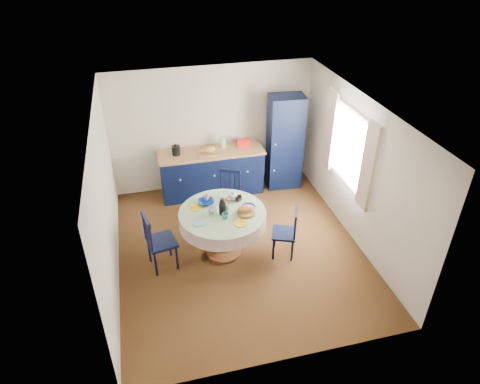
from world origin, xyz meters
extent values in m
plane|color=black|center=(0.00, 0.00, 0.00)|extent=(4.50, 4.50, 0.00)
plane|color=white|center=(0.00, 0.00, 2.50)|extent=(4.50, 4.50, 0.00)
cube|color=beige|center=(0.00, 2.25, 1.25)|extent=(4.00, 0.02, 2.50)
cube|color=beige|center=(-2.00, 0.00, 1.25)|extent=(0.02, 4.50, 2.50)
cube|color=beige|center=(2.00, 0.00, 1.25)|extent=(0.02, 4.50, 2.50)
plane|color=white|center=(2.00, 0.30, 1.50)|extent=(0.00, 1.20, 1.20)
cube|color=white|center=(1.92, -0.40, 1.55)|extent=(0.05, 0.34, 1.45)
cube|color=white|center=(1.92, 1.00, 1.55)|extent=(0.05, 0.34, 1.45)
cube|color=black|center=(-0.10, 1.90, 0.44)|extent=(2.01, 0.61, 0.88)
cube|color=#AA7E4D|center=(-0.10, 1.90, 0.90)|extent=(2.07, 0.65, 0.04)
cube|color=#9E1A0E|center=(0.57, 1.95, 1.00)|extent=(0.26, 0.14, 0.16)
cube|color=#AA7E4D|center=(-0.19, 1.83, 0.93)|extent=(0.34, 0.24, 0.02)
ellipsoid|color=#A26D3F|center=(-0.19, 1.83, 1.01)|extent=(0.31, 0.20, 0.13)
cylinder|color=silver|center=(0.16, 2.02, 1.03)|extent=(0.12, 0.12, 0.22)
cube|color=black|center=(1.40, 1.85, 0.97)|extent=(0.71, 0.54, 1.93)
cylinder|color=white|center=(1.14, 1.60, 1.06)|extent=(0.04, 0.02, 0.04)
cylinder|color=white|center=(1.14, 1.60, 0.48)|extent=(0.04, 0.02, 0.04)
cylinder|color=brown|center=(-0.29, -0.04, 0.03)|extent=(0.57, 0.57, 0.05)
cylinder|color=brown|center=(-0.29, -0.04, 0.41)|extent=(0.12, 0.12, 0.77)
cylinder|color=brown|center=(-0.29, -0.04, 0.81)|extent=(1.33, 1.33, 0.03)
cylinder|color=white|center=(-0.29, -0.04, 0.72)|extent=(1.39, 1.39, 0.22)
cylinder|color=beige|center=(-0.29, -0.04, 0.83)|extent=(1.39, 1.39, 0.01)
cylinder|color=#82ACAF|center=(-0.70, -0.23, 0.85)|extent=(0.22, 0.22, 0.01)
cylinder|color=gold|center=(-0.08, -0.41, 0.85)|extent=(0.22, 0.22, 0.01)
cylinder|color=navy|center=(0.15, 0.00, 0.85)|extent=(0.22, 0.22, 0.01)
cylinder|color=#7FBE72|center=(-0.15, 0.43, 0.85)|extent=(0.22, 0.22, 0.01)
cylinder|color=gold|center=(-0.67, 0.18, 0.85)|extent=(0.22, 0.22, 0.01)
cylinder|color=#A47F41|center=(0.06, -0.18, 0.87)|extent=(0.28, 0.28, 0.05)
ellipsoid|color=#A26D3F|center=(0.06, -0.18, 0.95)|extent=(0.26, 0.16, 0.11)
cube|color=silver|center=(-0.42, 0.03, 0.86)|extent=(0.10, 0.07, 0.04)
cylinder|color=black|center=(-1.08, -0.24, 0.23)|extent=(0.04, 0.04, 0.46)
cylinder|color=black|center=(-1.15, 0.12, 0.23)|extent=(0.04, 0.04, 0.46)
cylinder|color=black|center=(-1.41, -0.31, 0.23)|extent=(0.04, 0.04, 0.46)
cylinder|color=black|center=(-1.49, 0.05, 0.23)|extent=(0.04, 0.04, 0.46)
cube|color=black|center=(-1.28, -0.09, 0.48)|extent=(0.51, 0.53, 0.04)
cylinder|color=black|center=(-1.43, -0.31, 0.74)|extent=(0.04, 0.04, 0.52)
cylinder|color=black|center=(-1.51, 0.05, 0.74)|extent=(0.04, 0.04, 0.52)
cube|color=black|center=(-1.47, -0.13, 0.98)|extent=(0.12, 0.41, 0.06)
cylinder|color=black|center=(-1.45, -0.23, 0.72)|extent=(0.02, 0.02, 0.43)
cylinder|color=black|center=(-1.47, -0.13, 0.72)|extent=(0.02, 0.02, 0.43)
cylinder|color=black|center=(-1.49, -0.04, 0.72)|extent=(0.02, 0.02, 0.43)
cylinder|color=black|center=(-0.21, 0.84, 0.22)|extent=(0.04, 0.04, 0.44)
cylinder|color=black|center=(0.10, 0.68, 0.22)|extent=(0.04, 0.04, 0.44)
cylinder|color=black|center=(-0.07, 1.13, 0.22)|extent=(0.04, 0.04, 0.44)
cylinder|color=black|center=(0.24, 0.98, 0.22)|extent=(0.04, 0.04, 0.44)
cube|color=black|center=(0.01, 0.91, 0.46)|extent=(0.56, 0.55, 0.04)
cylinder|color=black|center=(-0.06, 1.14, 0.70)|extent=(0.04, 0.04, 0.49)
cylinder|color=black|center=(0.25, 0.99, 0.70)|extent=(0.04, 0.04, 0.49)
cube|color=black|center=(0.09, 1.07, 0.92)|extent=(0.36, 0.21, 0.06)
cylinder|color=black|center=(0.01, 1.11, 0.68)|extent=(0.02, 0.02, 0.40)
cylinder|color=black|center=(0.09, 1.07, 0.68)|extent=(0.02, 0.02, 0.40)
cylinder|color=black|center=(0.18, 1.03, 0.68)|extent=(0.02, 0.02, 0.40)
cylinder|color=black|center=(0.59, -0.09, 0.20)|extent=(0.03, 0.03, 0.40)
cylinder|color=black|center=(0.47, -0.38, 0.20)|extent=(0.03, 0.03, 0.40)
cylinder|color=black|center=(0.87, -0.20, 0.20)|extent=(0.03, 0.03, 0.40)
cylinder|color=black|center=(0.75, -0.50, 0.20)|extent=(0.03, 0.03, 0.40)
cube|color=black|center=(0.67, -0.29, 0.42)|extent=(0.50, 0.51, 0.04)
cylinder|color=black|center=(0.89, -0.21, 0.65)|extent=(0.03, 0.03, 0.45)
cylinder|color=black|center=(0.77, -0.50, 0.65)|extent=(0.03, 0.03, 0.45)
cube|color=black|center=(0.83, -0.36, 0.86)|extent=(0.17, 0.35, 0.06)
cylinder|color=black|center=(0.86, -0.28, 0.63)|extent=(0.02, 0.02, 0.38)
cylinder|color=black|center=(0.83, -0.36, 0.63)|extent=(0.02, 0.02, 0.38)
cylinder|color=black|center=(0.80, -0.43, 0.63)|extent=(0.02, 0.02, 0.38)
imported|color=silver|center=(-0.44, -0.02, 0.89)|extent=(0.12, 0.12, 0.10)
imported|color=#287175|center=(-0.28, -0.22, 0.89)|extent=(0.11, 0.11, 0.10)
imported|color=black|center=(0.04, 0.20, 0.89)|extent=(0.12, 0.12, 0.09)
imported|color=silver|center=(-0.47, 0.35, 0.89)|extent=(0.11, 0.11, 0.10)
imported|color=navy|center=(-0.49, 0.25, 0.87)|extent=(0.26, 0.26, 0.06)
camera|label=1|loc=(-1.36, -5.45, 4.72)|focal=32.00mm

